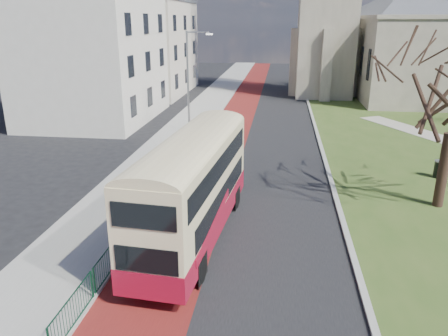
# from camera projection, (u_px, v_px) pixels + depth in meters

# --- Properties ---
(ground) EXTENTS (160.00, 160.00, 0.00)m
(ground) POSITION_uv_depth(u_px,v_px,m) (206.00, 234.00, 19.16)
(ground) COLOR black
(ground) RESTS_ON ground
(road_carriageway) EXTENTS (9.00, 120.00, 0.01)m
(road_carriageway) POSITION_uv_depth(u_px,v_px,m) (262.00, 129.00, 37.76)
(road_carriageway) COLOR black
(road_carriageway) RESTS_ON ground
(bus_lane) EXTENTS (3.40, 120.00, 0.01)m
(bus_lane) POSITION_uv_depth(u_px,v_px,m) (231.00, 128.00, 38.09)
(bus_lane) COLOR #591414
(bus_lane) RESTS_ON ground
(pavement_west) EXTENTS (4.00, 120.00, 0.12)m
(pavement_west) POSITION_uv_depth(u_px,v_px,m) (188.00, 126.00, 38.53)
(pavement_west) COLOR gray
(pavement_west) RESTS_ON ground
(kerb_west) EXTENTS (0.25, 120.00, 0.13)m
(kerb_west) POSITION_uv_depth(u_px,v_px,m) (211.00, 126.00, 38.29)
(kerb_west) COLOR #999993
(kerb_west) RESTS_ON ground
(kerb_east) EXTENTS (0.25, 80.00, 0.13)m
(kerb_east) POSITION_uv_depth(u_px,v_px,m) (314.00, 124.00, 39.05)
(kerb_east) COLOR #999993
(kerb_east) RESTS_ON ground
(pedestrian_railing) EXTENTS (0.07, 24.00, 1.12)m
(pedestrian_railing) POSITION_uv_depth(u_px,v_px,m) (164.00, 186.00, 23.10)
(pedestrian_railing) COLOR #0D3B24
(pedestrian_railing) RESTS_ON ground
(street_block_near) EXTENTS (10.30, 14.30, 13.00)m
(street_block_near) POSITION_uv_depth(u_px,v_px,m) (93.00, 48.00, 39.44)
(street_block_near) COLOR beige
(street_block_near) RESTS_ON ground
(street_block_far) EXTENTS (10.30, 16.30, 11.50)m
(street_block_far) POSITION_uv_depth(u_px,v_px,m) (146.00, 46.00, 54.70)
(street_block_far) COLOR beige
(street_block_far) RESTS_ON ground
(streetlamp) EXTENTS (2.13, 0.18, 8.00)m
(streetlamp) POSITION_uv_depth(u_px,v_px,m) (190.00, 77.00, 35.12)
(streetlamp) COLOR gray
(streetlamp) RESTS_ON pavement_west
(bus) EXTENTS (3.32, 10.66, 4.39)m
(bus) POSITION_uv_depth(u_px,v_px,m) (193.00, 183.00, 18.03)
(bus) COLOR maroon
(bus) RESTS_ON ground
(litter_bin) EXTENTS (0.86, 0.86, 1.04)m
(litter_bin) POSITION_uv_depth(u_px,v_px,m) (439.00, 169.00, 25.76)
(litter_bin) COLOR black
(litter_bin) RESTS_ON grass_green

